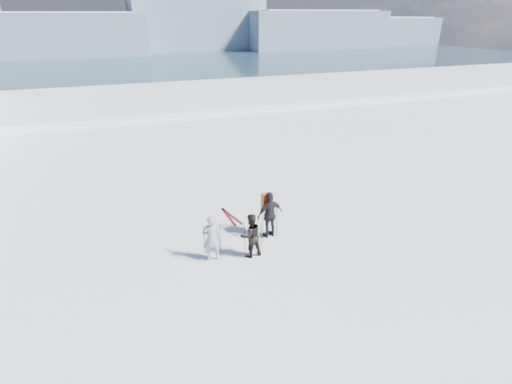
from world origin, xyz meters
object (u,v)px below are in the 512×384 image
(skis_loose, at_px, (230,216))
(skier_grey, at_px, (211,238))
(skier_pack, at_px, (270,215))
(skier_dark, at_px, (251,235))

(skis_loose, bearing_deg, skier_grey, -118.41)
(skier_pack, relative_size, skis_loose, 1.06)
(skier_grey, bearing_deg, skier_pack, -153.23)
(skier_dark, bearing_deg, skis_loose, -101.11)
(skier_dark, bearing_deg, skier_pack, -145.70)
(skier_grey, relative_size, skier_dark, 1.03)
(skier_grey, height_order, skis_loose, skier_grey)
(skier_dark, relative_size, skis_loose, 0.93)
(skier_grey, distance_m, skier_dark, 1.33)
(skier_dark, bearing_deg, skier_grey, -17.94)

